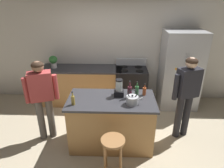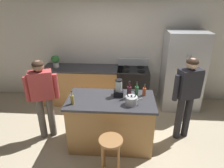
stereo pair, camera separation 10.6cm
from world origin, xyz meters
TOP-DOWN VIEW (x-y plane):
  - ground_plane at (0.00, 0.00)m, footprint 14.00×14.00m
  - back_wall at (0.00, 1.95)m, footprint 8.00×0.10m
  - kitchen_island at (0.00, 0.00)m, footprint 1.52×0.81m
  - back_counter_run at (-0.80, 1.55)m, footprint 2.00×0.64m
  - refrigerator at (1.59, 1.50)m, footprint 0.90×0.73m
  - stove_range at (0.43, 1.52)m, footprint 0.76×0.65m
  - person_by_island_left at (-1.26, 0.13)m, footprint 0.59×0.34m
  - person_by_sink_right at (1.37, 0.28)m, footprint 0.58×0.35m
  - bar_stool at (0.05, -0.70)m, footprint 0.36×0.36m
  - potted_plant at (-1.47, 1.55)m, footprint 0.20×0.20m
  - blender_appliance at (0.13, 0.14)m, footprint 0.17×0.17m
  - bottle_olive_oil at (0.44, 0.14)m, footprint 0.07×0.07m
  - bottle_cooking_sauce at (0.58, 0.18)m, footprint 0.06×0.06m
  - bottle_wine at (0.31, 0.06)m, footprint 0.08×0.08m
  - bottle_vinegar at (-0.62, -0.21)m, footprint 0.06×0.06m
  - tea_kettle at (0.35, -0.15)m, footprint 0.28×0.20m

SIDE VIEW (x-z plane):
  - ground_plane at x=0.00m, z-range 0.00..0.00m
  - back_counter_run at x=-0.80m, z-range 0.00..0.95m
  - kitchen_island at x=0.00m, z-range 0.00..0.95m
  - stove_range at x=0.43m, z-range -0.08..1.05m
  - bar_stool at x=0.05m, z-range 0.18..0.84m
  - refrigerator at x=1.59m, z-range 0.00..1.87m
  - person_by_island_left at x=-1.26m, z-range 0.17..1.74m
  - person_by_sink_right at x=1.37m, z-range 0.17..1.80m
  - bottle_cooking_sauce at x=0.58m, z-range 0.92..1.13m
  - tea_kettle at x=0.35m, z-range 0.89..1.16m
  - bottle_vinegar at x=-0.62m, z-range 0.91..1.15m
  - bottle_olive_oil at x=0.44m, z-range 0.91..1.18m
  - bottle_wine at x=0.31m, z-range 0.90..1.22m
  - blender_appliance at x=0.13m, z-range 0.92..1.23m
  - potted_plant at x=-1.47m, z-range 0.97..1.27m
  - back_wall at x=0.00m, z-range 0.00..2.70m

